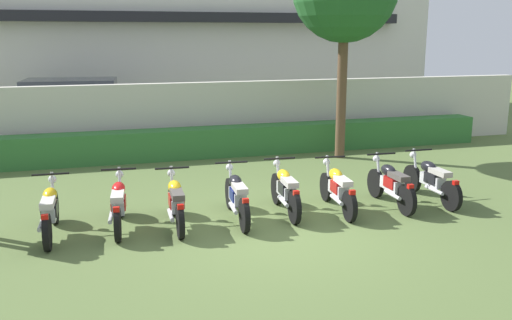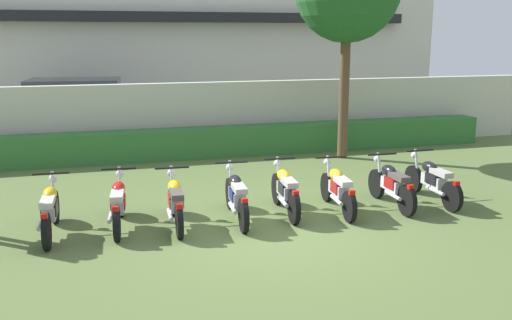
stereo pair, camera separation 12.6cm
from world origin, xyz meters
TOP-DOWN VIEW (x-y plane):
  - ground at (0.00, 0.00)m, footprint 60.00×60.00m
  - building at (0.00, 15.41)m, footprint 21.65×6.50m
  - compound_wall at (0.00, 6.77)m, footprint 20.57×0.30m
  - hedge_row at (0.00, 6.07)m, footprint 16.46×0.70m
  - parked_car at (-3.23, 9.60)m, footprint 4.66×2.44m
  - motorcycle_in_row_0 at (-3.57, 0.78)m, footprint 0.60×1.88m
  - motorcycle_in_row_1 at (-2.49, 0.85)m, footprint 0.60×1.84m
  - motorcycle_in_row_2 at (-1.55, 0.68)m, footprint 0.60×1.80m
  - motorcycle_in_row_3 at (-0.46, 0.72)m, footprint 0.60×1.93m
  - motorcycle_in_row_4 at (0.48, 0.82)m, footprint 0.60×1.81m
  - motorcycle_in_row_5 at (1.46, 0.70)m, footprint 0.60×1.86m
  - motorcycle_in_row_6 at (2.56, 0.67)m, footprint 0.60×1.80m
  - motorcycle_in_row_7 at (3.50, 0.74)m, footprint 0.60×1.92m

SIDE VIEW (x-z plane):
  - ground at x=0.00m, z-range 0.00..0.00m
  - hedge_row at x=0.00m, z-range 0.00..0.78m
  - motorcycle_in_row_5 at x=1.46m, z-range -0.03..0.91m
  - motorcycle_in_row_1 at x=-2.49m, z-range -0.03..0.91m
  - motorcycle_in_row_2 at x=-1.55m, z-range -0.03..0.91m
  - motorcycle_in_row_0 at x=-3.57m, z-range -0.03..0.91m
  - motorcycle_in_row_7 at x=3.50m, z-range -0.03..0.91m
  - motorcycle_in_row_6 at x=2.56m, z-range -0.03..0.92m
  - motorcycle_in_row_3 at x=-0.46m, z-range -0.03..0.92m
  - motorcycle_in_row_4 at x=0.48m, z-range -0.03..0.93m
  - parked_car at x=-3.23m, z-range -0.01..1.88m
  - compound_wall at x=0.00m, z-range 0.00..1.94m
  - building at x=0.00m, z-range 0.00..7.27m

